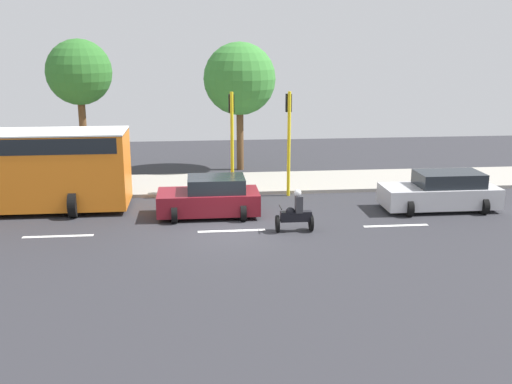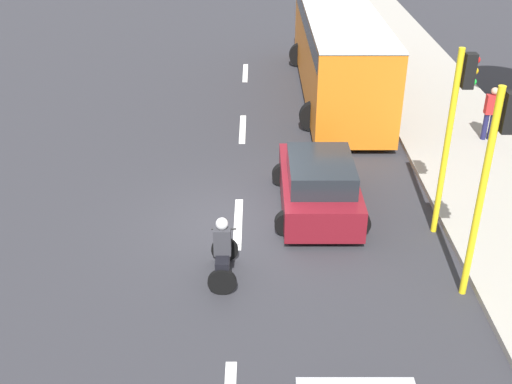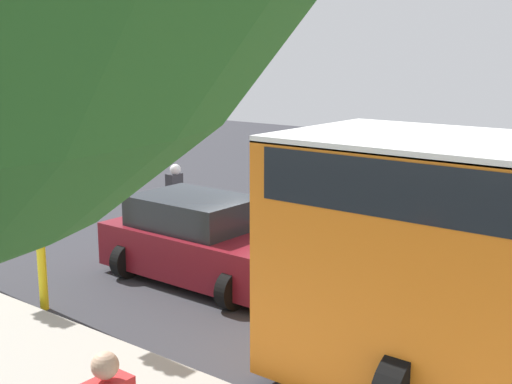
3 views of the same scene
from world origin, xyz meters
The scene contains 6 objects.
ground_plane centered at (0.00, 0.00, -0.05)m, with size 40.00×60.00×0.10m, color #2D2D33.
lane_stripe_north centered at (0.00, -6.00, 0.01)m, with size 0.20×2.40×0.01m, color white.
lane_stripe_mid centered at (0.00, 0.00, 0.01)m, with size 0.20×2.40×0.01m, color white.
car_maroon centered at (2.03, 0.69, 0.71)m, with size 2.29×3.86×1.52m.
motorcycle centered at (-0.25, -2.24, 0.64)m, with size 0.60×1.30×1.53m.
traffic_light_midblock centered at (4.85, -0.34, 2.93)m, with size 0.49×0.24×4.50m.
Camera 3 is at (10.75, 8.77, 4.12)m, focal length 47.44 mm.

